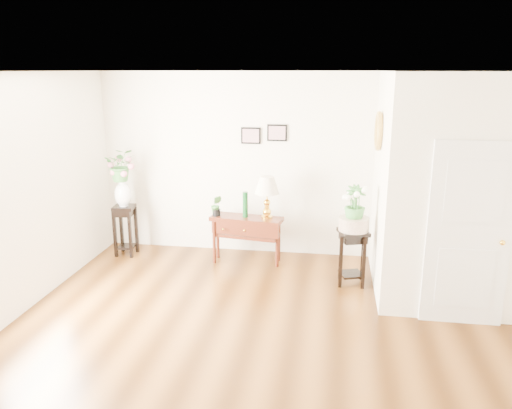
% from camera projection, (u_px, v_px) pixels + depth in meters
% --- Properties ---
extents(floor, '(6.00, 5.50, 0.02)m').
position_uv_depth(floor, '(270.00, 342.00, 5.33)').
color(floor, brown).
rests_on(floor, ground).
extents(ceiling, '(6.00, 5.50, 0.02)m').
position_uv_depth(ceiling, '(272.00, 71.00, 4.60)').
color(ceiling, white).
rests_on(ceiling, ground).
extents(wall_back, '(6.00, 0.02, 2.80)m').
position_uv_depth(wall_back, '(293.00, 166.00, 7.59)').
color(wall_back, '#F4EBCE').
rests_on(wall_back, ground).
extents(wall_front, '(6.00, 0.02, 2.80)m').
position_uv_depth(wall_front, '(198.00, 382.00, 2.34)').
color(wall_front, '#F4EBCE').
rests_on(wall_front, ground).
extents(partition, '(1.80, 1.95, 2.80)m').
position_uv_depth(partition, '(452.00, 185.00, 6.35)').
color(partition, '#F4EBCE').
rests_on(partition, floor).
extents(door, '(0.90, 0.05, 2.10)m').
position_uv_depth(door, '(468.00, 236.00, 5.48)').
color(door, silver).
rests_on(door, floor).
extents(art_print_left, '(0.30, 0.02, 0.25)m').
position_uv_depth(art_print_left, '(251.00, 136.00, 7.54)').
color(art_print_left, black).
rests_on(art_print_left, wall_back).
extents(art_print_right, '(0.30, 0.02, 0.25)m').
position_uv_depth(art_print_right, '(277.00, 133.00, 7.47)').
color(art_print_right, black).
rests_on(art_print_right, wall_back).
extents(wall_ornament, '(0.07, 0.51, 0.51)m').
position_uv_depth(wall_ornament, '(379.00, 131.00, 6.43)').
color(wall_ornament, gold).
rests_on(wall_ornament, partition).
extents(console_table, '(1.10, 0.50, 0.71)m').
position_uv_depth(console_table, '(247.00, 240.00, 7.47)').
color(console_table, '#3F1712').
rests_on(console_table, floor).
extents(table_lamp, '(0.37, 0.37, 0.63)m').
position_uv_depth(table_lamp, '(267.00, 195.00, 7.24)').
color(table_lamp, gold).
rests_on(table_lamp, console_table).
extents(green_vase, '(0.08, 0.08, 0.38)m').
position_uv_depth(green_vase, '(245.00, 206.00, 7.33)').
color(green_vase, '#0B3C16').
rests_on(green_vase, console_table).
extents(potted_plant, '(0.17, 0.15, 0.29)m').
position_uv_depth(potted_plant, '(216.00, 206.00, 7.40)').
color(potted_plant, '#397D33').
rests_on(potted_plant, console_table).
extents(plant_stand_a, '(0.34, 0.34, 0.79)m').
position_uv_depth(plant_stand_a, '(126.00, 230.00, 7.76)').
color(plant_stand_a, black).
rests_on(plant_stand_a, floor).
extents(porcelain_vase, '(0.29, 0.29, 0.44)m').
position_uv_depth(porcelain_vase, '(123.00, 192.00, 7.60)').
color(porcelain_vase, white).
rests_on(porcelain_vase, plant_stand_a).
extents(lily_arrangement, '(0.55, 0.52, 0.50)m').
position_uv_depth(lily_arrangement, '(121.00, 164.00, 7.49)').
color(lily_arrangement, '#397D33').
rests_on(lily_arrangement, porcelain_vase).
extents(plant_stand_b, '(0.45, 0.45, 0.76)m').
position_uv_depth(plant_stand_b, '(352.00, 257.00, 6.70)').
color(plant_stand_b, black).
rests_on(plant_stand_b, floor).
extents(ceramic_bowl, '(0.50, 0.50, 0.18)m').
position_uv_depth(ceramic_bowl, '(354.00, 225.00, 6.58)').
color(ceramic_bowl, beige).
rests_on(ceramic_bowl, plant_stand_b).
extents(narcissus, '(0.32, 0.32, 0.49)m').
position_uv_depth(narcissus, '(355.00, 204.00, 6.51)').
color(narcissus, '#397D33').
rests_on(narcissus, ceramic_bowl).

